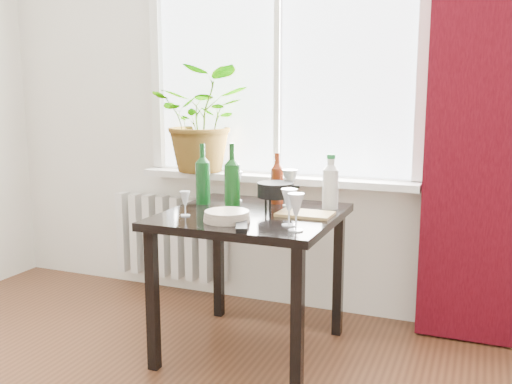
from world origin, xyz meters
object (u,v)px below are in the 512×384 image
at_px(plate_stack, 227,216).
at_px(fondue_pot, 276,197).
at_px(potted_plant, 204,119).
at_px(wineglass_back_center, 290,187).
at_px(radiator, 171,237).
at_px(wineglass_back_left, 236,186).
at_px(wine_bottle_left, 203,173).
at_px(wineglass_front_right, 289,207).
at_px(cutting_board, 305,214).
at_px(tv_remote, 241,226).
at_px(table, 252,230).
at_px(wineglass_far_right, 296,212).
at_px(wineglass_front_left, 185,203).
at_px(cleaning_bottle, 331,181).
at_px(bottle_amber, 277,178).
at_px(wine_bottle_right, 232,176).

relative_size(plate_stack, fondue_pot, 1.04).
bearing_deg(plate_stack, potted_plant, 123.23).
bearing_deg(wineglass_back_center, radiator, 157.46).
xyz_separation_m(potted_plant, plate_stack, (0.52, -0.80, -0.41)).
bearing_deg(wineglass_back_left, wine_bottle_left, -135.55).
relative_size(wineglass_front_right, cutting_board, 0.65).
xyz_separation_m(wine_bottle_left, wineglass_back_center, (0.46, 0.11, -0.07)).
bearing_deg(wine_bottle_left, tv_remote, -46.40).
xyz_separation_m(table, plate_stack, (-0.03, -0.22, 0.12)).
distance_m(wineglass_front_right, wineglass_far_right, 0.10).
bearing_deg(wineglass_front_left, radiator, 125.06).
xyz_separation_m(wineglass_back_center, fondue_pot, (-0.03, -0.14, -0.03)).
height_order(potted_plant, cleaning_bottle, potted_plant).
xyz_separation_m(potted_plant, wineglass_back_left, (0.36, -0.33, -0.35)).
distance_m(potted_plant, wineglass_back_left, 0.60).
height_order(bottle_amber, wineglass_far_right, bottle_amber).
bearing_deg(potted_plant, cleaning_bottle, -20.43).
bearing_deg(bottle_amber, cleaning_bottle, -5.77).
height_order(wineglass_front_right, fondue_pot, wineglass_front_right).
distance_m(wine_bottle_left, bottle_amber, 0.40).
height_order(plate_stack, tv_remote, plate_stack).
bearing_deg(wine_bottle_left, wineglass_back_left, 44.45).
bearing_deg(fondue_pot, wine_bottle_right, -146.72).
distance_m(wine_bottle_right, wineglass_back_left, 0.23).
bearing_deg(cleaning_bottle, wineglass_front_left, -144.51).
bearing_deg(bottle_amber, wineglass_front_left, -123.35).
xyz_separation_m(wineglass_far_right, wineglass_back_left, (-0.52, 0.53, -0.00)).
bearing_deg(bottle_amber, fondue_pot, -72.27).
bearing_deg(cutting_board, wine_bottle_left, 172.73).
relative_size(wine_bottle_left, wineglass_back_left, 1.95).
bearing_deg(wine_bottle_left, wine_bottle_right, -18.78).
height_order(table, tv_remote, tv_remote).
relative_size(cleaning_bottle, wineglass_far_right, 1.68).
xyz_separation_m(wineglass_front_right, fondue_pot, (-0.17, 0.29, -0.01)).
bearing_deg(fondue_pot, wineglass_front_left, -120.75).
relative_size(wineglass_front_right, wineglass_front_left, 1.40).
relative_size(wineglass_far_right, fondue_pot, 0.80).
bearing_deg(potted_plant, wineglass_back_left, -42.19).
distance_m(table, cutting_board, 0.29).
bearing_deg(wine_bottle_left, cleaning_bottle, 10.76).
height_order(wineglass_back_center, plate_stack, wineglass_back_center).
bearing_deg(wineglass_far_right, plate_stack, 170.43).
distance_m(wineglass_back_left, cutting_board, 0.52).
height_order(potted_plant, wine_bottle_left, potted_plant).
xyz_separation_m(potted_plant, cutting_board, (0.83, -0.54, -0.42)).
bearing_deg(table, radiator, 143.46).
height_order(radiator, bottle_amber, bottle_amber).
xyz_separation_m(wineglass_back_center, plate_stack, (-0.16, -0.45, -0.08)).
bearing_deg(wineglass_front_right, plate_stack, -176.14).
relative_size(wine_bottle_right, bottle_amber, 1.23).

